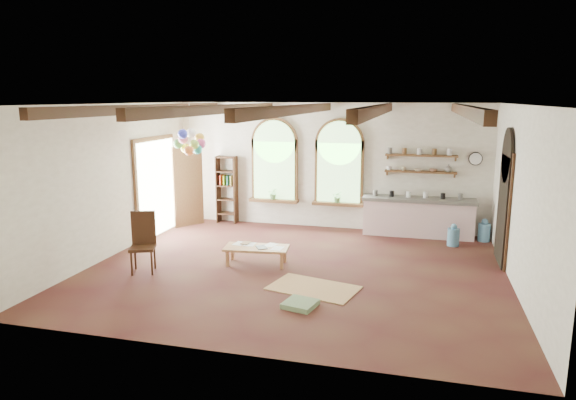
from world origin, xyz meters
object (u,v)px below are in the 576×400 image
(kitchen_counter, at_px, (418,217))
(balloon_cluster, at_px, (190,142))
(coffee_table, at_px, (256,249))
(side_chair, at_px, (143,255))

(kitchen_counter, relative_size, balloon_cluster, 2.35)
(coffee_table, height_order, balloon_cluster, balloon_cluster)
(coffee_table, bearing_deg, side_chair, -153.80)
(coffee_table, relative_size, side_chair, 1.15)
(kitchen_counter, xyz_separation_m, balloon_cluster, (-5.07, -1.87, 1.85))
(side_chair, bearing_deg, kitchen_counter, 38.51)
(kitchen_counter, height_order, balloon_cluster, balloon_cluster)
(kitchen_counter, relative_size, coffee_table, 2.00)
(kitchen_counter, bearing_deg, side_chair, -141.49)
(coffee_table, distance_m, side_chair, 2.21)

